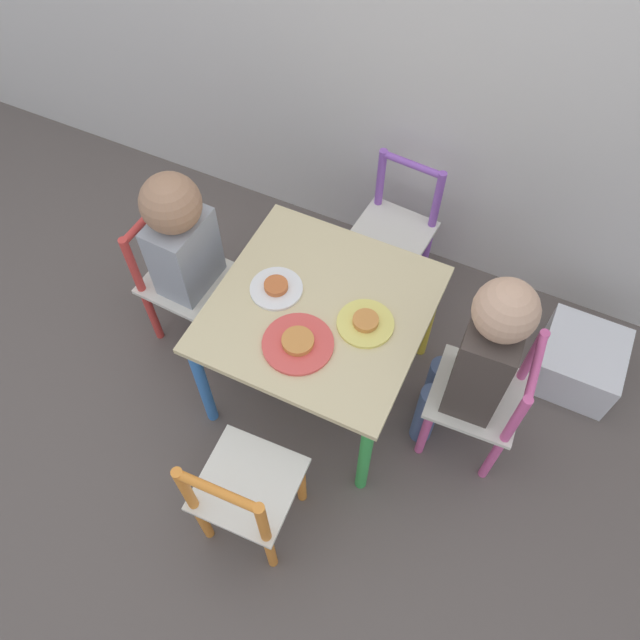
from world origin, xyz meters
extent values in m
plane|color=#5B514C|center=(0.00, 0.00, 0.00)|extent=(6.00, 6.00, 0.00)
cube|color=beige|center=(0.00, 0.00, 0.45)|extent=(0.61, 0.61, 0.02)
cylinder|color=#387AD1|center=(-0.27, -0.27, 0.22)|extent=(0.04, 0.04, 0.44)
cylinder|color=green|center=(0.27, -0.27, 0.22)|extent=(0.04, 0.04, 0.44)
cylinder|color=teal|center=(-0.27, 0.27, 0.22)|extent=(0.04, 0.04, 0.44)
cylinder|color=yellow|center=(0.27, 0.27, 0.22)|extent=(0.04, 0.04, 0.44)
cube|color=silver|center=(0.50, 0.03, 0.28)|extent=(0.27, 0.27, 0.02)
cylinder|color=#E5599E|center=(0.39, 0.13, 0.14)|extent=(0.03, 0.03, 0.27)
cylinder|color=#E5599E|center=(0.40, -0.09, 0.14)|extent=(0.03, 0.03, 0.27)
cylinder|color=#E5599E|center=(0.60, 0.14, 0.14)|extent=(0.03, 0.03, 0.27)
cylinder|color=#E5599E|center=(0.61, -0.07, 0.14)|extent=(0.03, 0.03, 0.27)
cylinder|color=#E5599E|center=(0.60, 0.14, 0.40)|extent=(0.03, 0.03, 0.26)
cylinder|color=#E5599E|center=(0.61, -0.07, 0.40)|extent=(0.03, 0.03, 0.26)
cylinder|color=#E5599E|center=(0.60, 0.03, 0.52)|extent=(0.04, 0.21, 0.02)
cube|color=silver|center=(-0.50, 0.02, 0.28)|extent=(0.27, 0.27, 0.02)
cylinder|color=#DB3D38|center=(-0.40, -0.09, 0.14)|extent=(0.03, 0.03, 0.27)
cylinder|color=#DB3D38|center=(-0.39, 0.12, 0.14)|extent=(0.03, 0.03, 0.27)
cylinder|color=#DB3D38|center=(-0.61, -0.08, 0.14)|extent=(0.03, 0.03, 0.27)
cylinder|color=#DB3D38|center=(-0.60, 0.13, 0.14)|extent=(0.03, 0.03, 0.27)
cylinder|color=#DB3D38|center=(-0.61, -0.08, 0.40)|extent=(0.03, 0.03, 0.26)
cylinder|color=#DB3D38|center=(-0.60, 0.13, 0.40)|extent=(0.03, 0.03, 0.26)
cylinder|color=#DB3D38|center=(-0.60, 0.03, 0.52)|extent=(0.03, 0.21, 0.02)
cube|color=silver|center=(0.02, -0.50, 0.28)|extent=(0.27, 0.27, 0.02)
cylinder|color=orange|center=(0.12, -0.39, 0.14)|extent=(0.03, 0.03, 0.27)
cylinder|color=orange|center=(-0.09, -0.40, 0.14)|extent=(0.03, 0.03, 0.27)
cylinder|color=orange|center=(0.13, -0.60, 0.14)|extent=(0.03, 0.03, 0.27)
cylinder|color=orange|center=(-0.08, -0.61, 0.14)|extent=(0.03, 0.03, 0.27)
cylinder|color=orange|center=(0.13, -0.60, 0.40)|extent=(0.03, 0.03, 0.26)
cylinder|color=orange|center=(-0.08, -0.61, 0.40)|extent=(0.03, 0.03, 0.26)
cylinder|color=orange|center=(0.03, -0.60, 0.52)|extent=(0.21, 0.03, 0.02)
cube|color=silver|center=(0.04, 0.50, 0.28)|extent=(0.28, 0.28, 0.02)
cylinder|color=#8E51BC|center=(-0.08, 0.40, 0.14)|extent=(0.03, 0.03, 0.27)
cylinder|color=#8E51BC|center=(0.14, 0.38, 0.14)|extent=(0.03, 0.03, 0.27)
cylinder|color=#8E51BC|center=(-0.06, 0.61, 0.14)|extent=(0.03, 0.03, 0.27)
cylinder|color=#8E51BC|center=(0.15, 0.59, 0.14)|extent=(0.03, 0.03, 0.27)
cylinder|color=#8E51BC|center=(-0.06, 0.61, 0.40)|extent=(0.03, 0.03, 0.26)
cylinder|color=#8E51BC|center=(0.15, 0.59, 0.40)|extent=(0.03, 0.03, 0.26)
cylinder|color=#8E51BC|center=(0.05, 0.60, 0.52)|extent=(0.21, 0.04, 0.02)
cylinder|color=#4C608E|center=(0.37, 0.07, 0.14)|extent=(0.07, 0.07, 0.29)
cylinder|color=#4C608E|center=(0.38, -0.03, 0.14)|extent=(0.07, 0.07, 0.29)
cube|color=#423833|center=(0.48, 0.02, 0.46)|extent=(0.15, 0.21, 0.35)
sphere|color=tan|center=(0.48, 0.02, 0.71)|extent=(0.16, 0.16, 0.16)
cylinder|color=#38383D|center=(-0.38, -0.03, 0.14)|extent=(0.07, 0.07, 0.29)
cylinder|color=#38383D|center=(-0.37, 0.07, 0.14)|extent=(0.07, 0.07, 0.29)
cube|color=#999EA8|center=(-0.48, 0.02, 0.43)|extent=(0.15, 0.21, 0.28)
sphere|color=#A37556|center=(-0.48, 0.02, 0.65)|extent=(0.18, 0.18, 0.18)
cylinder|color=#EADB66|center=(0.14, 0.00, 0.46)|extent=(0.16, 0.16, 0.01)
cylinder|color=#D6843D|center=(0.14, 0.00, 0.48)|extent=(0.07, 0.07, 0.02)
cylinder|color=white|center=(-0.14, 0.00, 0.46)|extent=(0.16, 0.16, 0.01)
cylinder|color=#CC6633|center=(-0.14, 0.00, 0.48)|extent=(0.07, 0.07, 0.02)
cylinder|color=#E54C47|center=(0.00, -0.14, 0.46)|extent=(0.20, 0.20, 0.01)
cylinder|color=#D6843D|center=(0.00, -0.14, 0.48)|extent=(0.09, 0.09, 0.02)
cube|color=silver|center=(0.78, 0.40, 0.09)|extent=(0.26, 0.27, 0.18)
camera|label=1|loc=(0.44, -0.92, 1.92)|focal=35.00mm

